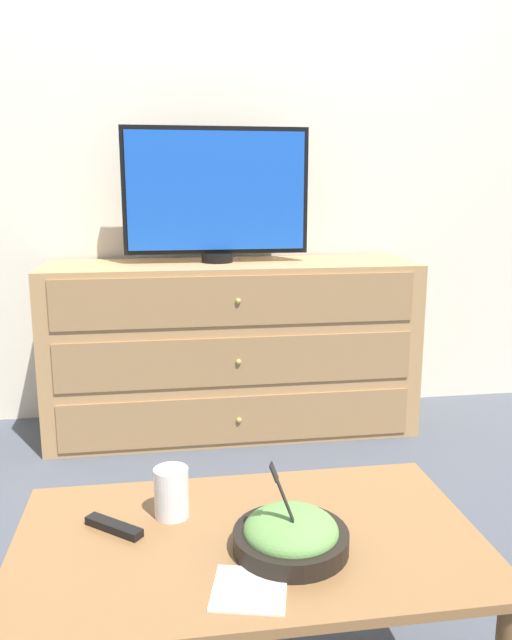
# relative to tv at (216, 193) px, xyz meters

# --- Properties ---
(ground_plane) EXTENTS (12.00, 12.00, 0.00)m
(ground_plane) POSITION_rel_tv_xyz_m (0.12, 0.24, -1.08)
(ground_plane) COLOR #474C56
(wall_back) EXTENTS (12.00, 0.05, 2.60)m
(wall_back) POSITION_rel_tv_xyz_m (0.12, 0.27, 0.22)
(wall_back) COLOR silver
(wall_back) RESTS_ON ground_plane
(dresser) EXTENTS (1.65, 0.50, 0.78)m
(dresser) POSITION_rel_tv_xyz_m (0.06, -0.03, -0.69)
(dresser) COLOR tan
(dresser) RESTS_ON ground_plane
(tv) EXTENTS (0.82, 0.14, 0.59)m
(tv) POSITION_rel_tv_xyz_m (0.00, 0.00, 0.00)
(tv) COLOR black
(tv) RESTS_ON dresser
(coffee_table) EXTENTS (0.98, 0.57, 0.39)m
(coffee_table) POSITION_rel_tv_xyz_m (-0.09, -1.62, -0.74)
(coffee_table) COLOR olive
(coffee_table) RESTS_ON ground_plane
(takeout_bowl) EXTENTS (0.23, 0.23, 0.20)m
(takeout_bowl) POSITION_rel_tv_xyz_m (-0.01, -1.68, -0.66)
(takeout_bowl) COLOR black
(takeout_bowl) RESTS_ON coffee_table
(drink_cup) EXTENTS (0.08, 0.08, 0.11)m
(drink_cup) POSITION_rel_tv_xyz_m (-0.24, -1.51, -0.64)
(drink_cup) COLOR white
(drink_cup) RESTS_ON coffee_table
(napkin) EXTENTS (0.16, 0.16, 0.00)m
(napkin) POSITION_rel_tv_xyz_m (-0.11, -1.79, -0.69)
(napkin) COLOR silver
(napkin) RESTS_ON coffee_table
(remote_control) EXTENTS (0.13, 0.11, 0.02)m
(remote_control) POSITION_rel_tv_xyz_m (-0.37, -1.55, -0.68)
(remote_control) COLOR black
(remote_control) RESTS_ON coffee_table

